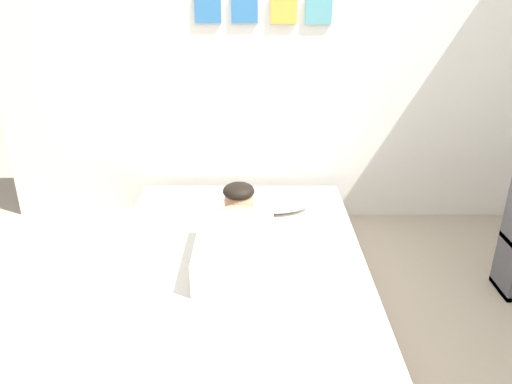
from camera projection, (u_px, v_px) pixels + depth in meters
ground_plane at (269, 360)px, 2.46m from camera, size 11.75×11.75×0.00m
back_wall at (266, 53)px, 3.50m from camera, size 3.87×0.12×2.50m
bed at (239, 277)px, 2.87m from camera, size 1.48×2.04×0.31m
pillow at (275, 201)px, 3.33m from camera, size 0.52×0.32×0.11m
person_lying at (239, 235)px, 2.79m from camera, size 0.43×0.92×0.27m
coffee_cup at (256, 220)px, 3.11m from camera, size 0.12×0.09×0.07m
cell_phone at (255, 272)px, 2.63m from camera, size 0.07×0.14×0.01m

